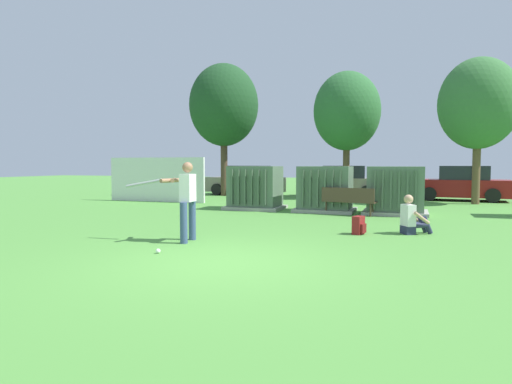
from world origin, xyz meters
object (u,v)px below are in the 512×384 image
transformer_west (255,188)px  parked_car_left_of_center (342,182)px  park_bench (348,199)px  sports_ball (158,251)px  backpack (359,225)px  parked_car_right_of_center (461,184)px  batter (185,197)px  seated_spectator (412,219)px  transformer_mid_west (325,190)px  transformer_mid_east (396,191)px  parked_car_leftmost (246,181)px

transformer_west → parked_car_left_of_center: bearing=74.3°
park_bench → parked_car_left_of_center: size_ratio=0.43×
sports_ball → backpack: 4.92m
parked_car_right_of_center → batter: bearing=-116.1°
parked_car_right_of_center → backpack: bearing=-106.1°
seated_spectator → backpack: seated_spectator is taller
transformer_mid_west → park_bench: bearing=-42.8°
seated_spectator → transformer_mid_east: bearing=96.7°
batter → parked_car_left_of_center: bearing=85.1°
transformer_west → transformer_mid_west: same height
transformer_west → backpack: transformer_west is taller
transformer_mid_west → batter: batter is taller
seated_spectator → parked_car_leftmost: (-8.63, 11.50, 0.38)m
transformer_mid_west → parked_car_right_of_center: 8.64m
park_bench → parked_car_right_of_center: parked_car_right_of_center is taller
transformer_mid_west → parked_car_leftmost: bearing=128.7°
park_bench → parked_car_right_of_center: size_ratio=0.43×
transformer_mid_west → backpack: bearing=-70.6°
transformer_west → transformer_mid_east: bearing=-0.7°
transformer_mid_east → parked_car_leftmost: bearing=138.6°
transformer_mid_west → batter: size_ratio=1.21×
transformer_west → parked_car_right_of_center: 10.42m
transformer_mid_west → parked_car_leftmost: 9.13m
transformer_mid_east → parked_car_left_of_center: 8.25m
parked_car_leftmost → parked_car_right_of_center: size_ratio=1.01×
transformer_west → backpack: size_ratio=4.77×
transformer_mid_west → backpack: 5.17m
transformer_mid_east → batter: batter is taller
seated_spectator → parked_car_leftmost: parked_car_leftmost is taller
sports_ball → parked_car_left_of_center: 16.19m
transformer_mid_west → backpack: size_ratio=4.77×
backpack → transformer_west: bearing=131.9°
batter → parked_car_leftmost: 14.78m
transformer_mid_west → parked_car_right_of_center: same height
transformer_mid_east → sports_ball: size_ratio=23.33×
park_bench → seated_spectator: 4.04m
batter → sports_ball: batter is taller
transformer_west → transformer_mid_east: same height
backpack → transformer_mid_west: bearing=109.4°
seated_spectator → parked_car_left_of_center: parked_car_left_of_center is taller
batter → parked_car_right_of_center: (6.90, 14.07, -0.22)m
seated_spectator → parked_car_left_of_center: (-3.43, 12.05, 0.38)m
parked_car_leftmost → sports_ball: bearing=-75.3°
park_bench → seated_spectator: bearing=-60.5°
parked_car_right_of_center → seated_spectator: bearing=-101.0°
backpack → parked_car_left_of_center: parked_car_left_of_center is taller
backpack → batter: bearing=-146.9°
transformer_mid_east → park_bench: 1.70m
transformer_mid_east → batter: 8.22m
transformer_west → sports_ball: bearing=-83.1°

